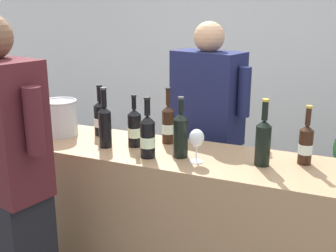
# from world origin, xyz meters

# --- Properties ---
(wall_back) EXTENTS (8.00, 0.10, 2.80)m
(wall_back) POSITION_xyz_m (0.00, 2.60, 1.40)
(wall_back) COLOR silver
(wall_back) RESTS_ON ground_plane
(counter) EXTENTS (2.24, 0.53, 0.97)m
(counter) POSITION_xyz_m (0.00, 0.00, 0.48)
(counter) COLOR #9E7A56
(counter) RESTS_ON ground_plane
(wine_bottle_0) EXTENTS (0.07, 0.07, 0.34)m
(wine_bottle_0) POSITION_xyz_m (0.06, 0.15, 1.08)
(wine_bottle_0) COLOR black
(wine_bottle_0) RESTS_ON counter
(wine_bottle_1) EXTENTS (0.08, 0.08, 0.34)m
(wine_bottle_1) POSITION_xyz_m (-0.86, -0.08, 1.08)
(wine_bottle_1) COLOR black
(wine_bottle_1) RESTS_ON counter
(wine_bottle_2) EXTENTS (0.08, 0.08, 0.32)m
(wine_bottle_2) POSITION_xyz_m (-0.39, 0.12, 1.08)
(wine_bottle_2) COLOR black
(wine_bottle_2) RESTS_ON counter
(wine_bottle_3) EXTENTS (0.08, 0.08, 0.33)m
(wine_bottle_3) POSITION_xyz_m (0.06, -0.13, 1.09)
(wine_bottle_3) COLOR black
(wine_bottle_3) RESTS_ON counter
(wine_bottle_4) EXTENTS (0.07, 0.07, 0.35)m
(wine_bottle_4) POSITION_xyz_m (-0.24, -0.07, 1.10)
(wine_bottle_4) COLOR black
(wine_bottle_4) RESTS_ON counter
(wine_bottle_5) EXTENTS (0.08, 0.08, 0.33)m
(wine_bottle_5) POSITION_xyz_m (0.22, -0.05, 1.10)
(wine_bottle_5) COLOR black
(wine_bottle_5) RESTS_ON counter
(wine_bottle_6) EXTENTS (0.08, 0.08, 0.31)m
(wine_bottle_6) POSITION_xyz_m (-0.09, 0.01, 1.08)
(wine_bottle_6) COLOR black
(wine_bottle_6) RESTS_ON counter
(wine_bottle_7) EXTENTS (0.07, 0.07, 0.31)m
(wine_bottle_7) POSITION_xyz_m (0.85, 0.11, 1.07)
(wine_bottle_7) COLOR black
(wine_bottle_7) RESTS_ON counter
(wine_bottle_8) EXTENTS (0.08, 0.08, 0.35)m
(wine_bottle_8) POSITION_xyz_m (0.65, -0.00, 1.10)
(wine_bottle_8) COLOR black
(wine_bottle_8) RESTS_ON counter
(wine_glass) EXTENTS (0.08, 0.08, 0.18)m
(wine_glass) POSITION_xyz_m (0.32, -0.09, 1.09)
(wine_glass) COLOR silver
(wine_glass) RESTS_ON counter
(ice_bucket) EXTENTS (0.22, 0.22, 0.23)m
(ice_bucket) POSITION_xyz_m (-0.63, 0.03, 1.08)
(ice_bucket) COLOR silver
(ice_bucket) RESTS_ON counter
(person_server) EXTENTS (0.60, 0.35, 1.67)m
(person_server) POSITION_xyz_m (0.18, 0.54, 0.81)
(person_server) COLOR black
(person_server) RESTS_ON ground_plane
(person_guest) EXTENTS (0.61, 0.34, 1.73)m
(person_guest) POSITION_xyz_m (-0.45, -0.65, 0.84)
(person_guest) COLOR black
(person_guest) RESTS_ON ground_plane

